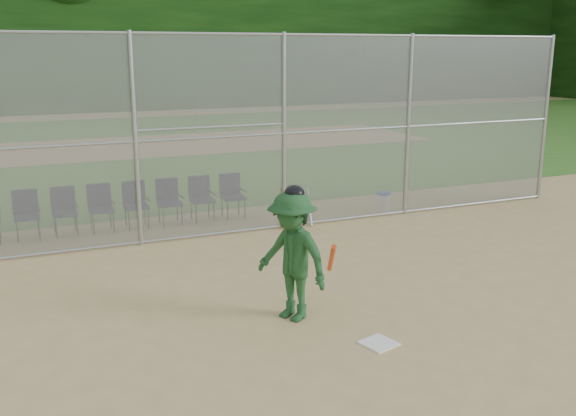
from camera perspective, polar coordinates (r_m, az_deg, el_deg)
name	(u,v)px	position (r m, az deg, el deg)	size (l,w,h in m)	color
ground	(362,327)	(8.90, 6.55, -10.49)	(100.00, 100.00, 0.00)	tan
grass_strip	(128,147)	(25.58, -14.07, 5.30)	(100.00, 100.00, 0.00)	#32671F
dirt_patch_far	(128,147)	(25.58, -14.07, 5.31)	(24.00, 24.00, 0.00)	tan
backstop_fence	(237,132)	(12.77, -4.52, 6.71)	(16.09, 0.09, 4.00)	gray
treeline	(110,1)	(27.35, -15.52, 17.30)	(81.00, 60.00, 11.00)	black
home_plate	(379,343)	(8.46, 8.06, -11.81)	(0.40, 0.40, 0.02)	white
batter_at_plate	(292,255)	(8.80, 0.38, -4.24)	(1.12, 1.41, 1.90)	#1E4B24
water_cooler	(384,201)	(15.22, 8.49, 0.65)	(0.32, 0.32, 0.41)	white
spare_bats	(296,207)	(13.53, 0.75, 0.05)	(0.66, 0.29, 0.84)	#D84C14
chair_3	(27,216)	(13.64, -22.21, -0.63)	(0.54, 0.52, 0.96)	#0E1135
chair_4	(65,212)	(13.66, -19.23, -0.34)	(0.54, 0.52, 0.96)	#0E1135
chair_5	(101,209)	(13.73, -16.26, -0.05)	(0.54, 0.52, 0.96)	#0E1135
chair_6	(136,205)	(13.83, -13.34, 0.24)	(0.54, 0.52, 0.96)	#0E1135
chair_7	(170,202)	(13.97, -10.46, 0.52)	(0.54, 0.52, 0.96)	#0E1135
chair_8	(202,199)	(14.14, -7.64, 0.79)	(0.54, 0.52, 0.96)	#0E1135
chair_9	(233,196)	(14.34, -4.90, 1.05)	(0.54, 0.52, 0.96)	#0E1135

